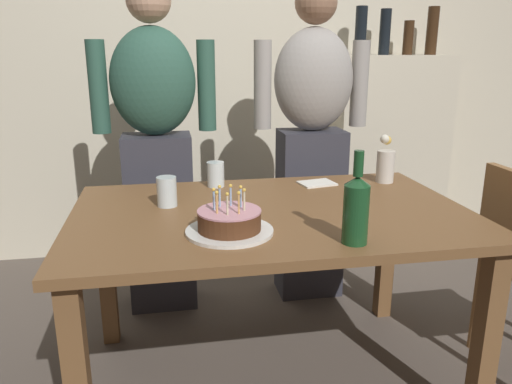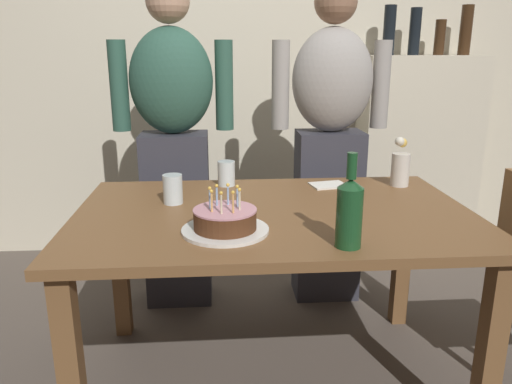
% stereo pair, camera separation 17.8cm
% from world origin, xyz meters
% --- Properties ---
extents(ground_plane, '(10.00, 10.00, 0.00)m').
position_xyz_m(ground_plane, '(0.00, 0.00, 0.00)').
color(ground_plane, '#564C44').
extents(back_wall, '(5.20, 0.10, 2.60)m').
position_xyz_m(back_wall, '(0.00, 1.55, 1.30)').
color(back_wall, beige).
rests_on(back_wall, ground_plane).
extents(dining_table, '(1.50, 0.96, 0.74)m').
position_xyz_m(dining_table, '(0.00, 0.00, 0.64)').
color(dining_table, brown).
rests_on(dining_table, ground_plane).
extents(birthday_cake, '(0.29, 0.29, 0.16)m').
position_xyz_m(birthday_cake, '(-0.19, -0.21, 0.78)').
color(birthday_cake, white).
rests_on(birthday_cake, dining_table).
extents(water_glass_near, '(0.08, 0.08, 0.11)m').
position_xyz_m(water_glass_near, '(-0.17, 0.38, 0.80)').
color(water_glass_near, silver).
rests_on(water_glass_near, dining_table).
extents(water_glass_far, '(0.08, 0.08, 0.12)m').
position_xyz_m(water_glass_far, '(-0.39, 0.13, 0.80)').
color(water_glass_far, silver).
rests_on(water_glass_far, dining_table).
extents(wine_bottle, '(0.08, 0.08, 0.30)m').
position_xyz_m(wine_bottle, '(0.19, -0.37, 0.86)').
color(wine_bottle, '#194723').
rests_on(wine_bottle, dining_table).
extents(napkin_stack, '(0.17, 0.14, 0.01)m').
position_xyz_m(napkin_stack, '(0.28, 0.34, 0.74)').
color(napkin_stack, white).
rests_on(napkin_stack, dining_table).
extents(flower_vase, '(0.08, 0.08, 0.22)m').
position_xyz_m(flower_vase, '(0.60, 0.32, 0.83)').
color(flower_vase, silver).
rests_on(flower_vase, dining_table).
extents(person_man_bearded, '(0.61, 0.27, 1.66)m').
position_xyz_m(person_man_bearded, '(-0.43, 0.74, 0.87)').
color(person_man_bearded, '#33333D').
rests_on(person_man_bearded, ground_plane).
extents(person_woman_cardigan, '(0.61, 0.27, 1.66)m').
position_xyz_m(person_woman_cardigan, '(0.37, 0.74, 0.87)').
color(person_woman_cardigan, '#33333D').
rests_on(person_woman_cardigan, ground_plane).
extents(shelf_cabinet, '(0.76, 0.30, 1.59)m').
position_xyz_m(shelf_cabinet, '(1.09, 1.33, 0.66)').
color(shelf_cabinet, beige).
rests_on(shelf_cabinet, ground_plane).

